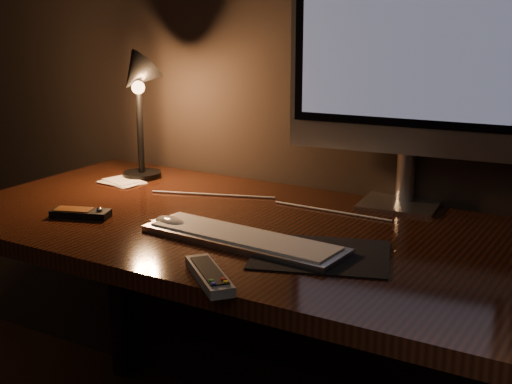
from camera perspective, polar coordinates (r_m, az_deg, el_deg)
The scene contains 10 objects.
desk at distance 1.76m, azimuth 1.94°, elevation -6.21°, with size 1.60×0.75×0.75m.
monitor at distance 1.80m, azimuth 11.98°, elevation 10.27°, with size 0.59×0.19×0.62m.
keyboard at distance 1.55m, azimuth -1.04°, elevation -3.75°, with size 0.47×0.13×0.02m, color silver.
mousepad at distance 1.48m, azimuth 5.23°, elevation -5.01°, with size 0.28×0.22×0.00m, color black.
mouse at distance 1.66m, azimuth -6.86°, elevation -2.56°, with size 0.09×0.05×0.02m, color white.
media_remote at distance 1.78m, azimuth -13.85°, elevation -1.63°, with size 0.15×0.10×0.03m.
tv_remote at distance 1.35m, azimuth -3.76°, elevation -6.64°, with size 0.17×0.16×0.02m.
papers at distance 2.09m, azimuth -10.69°, elevation 0.82°, with size 0.13×0.09×0.01m, color white.
desk_lamp at distance 2.06m, azimuth -9.44°, elevation 7.81°, with size 0.17×0.19×0.38m.
cable at distance 1.83m, azimuth 0.93°, elevation -0.93°, with size 0.01×0.01×0.66m, color white.
Camera 1 is at (0.79, 0.49, 1.26)m, focal length 50.00 mm.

